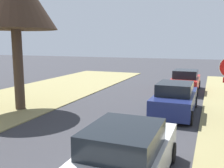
{
  "coord_description": "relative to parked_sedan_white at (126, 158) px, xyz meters",
  "views": [
    {
      "loc": [
        3.95,
        1.71,
        3.48
      ],
      "look_at": [
        -0.36,
        12.7,
        1.57
      ],
      "focal_mm": 40.89,
      "sensor_mm": 36.0,
      "label": 1
    }
  ],
  "objects": [
    {
      "name": "parked_sedan_navy",
      "position": [
        0.21,
        7.13,
        0.0
      ],
      "size": [
        1.96,
        4.41,
        1.57
      ],
      "color": "navy",
      "rests_on": "ground"
    },
    {
      "name": "parked_sedan_white",
      "position": [
        0.0,
        0.0,
        0.0
      ],
      "size": [
        1.96,
        4.41,
        1.57
      ],
      "color": "white",
      "rests_on": "ground"
    },
    {
      "name": "parked_sedan_red",
      "position": [
        0.1,
        13.42,
        0.0
      ],
      "size": [
        1.96,
        4.41,
        1.57
      ],
      "color": "red",
      "rests_on": "ground"
    }
  ]
}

